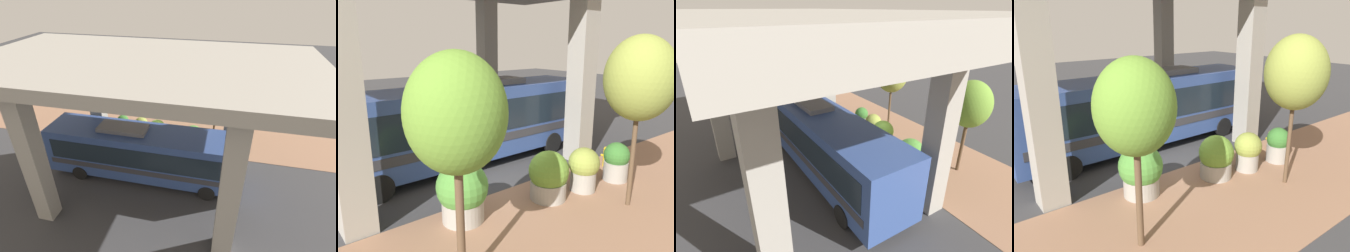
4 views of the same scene
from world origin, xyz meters
The scene contains 10 objects.
ground_plane centered at (0.00, 0.00, 0.00)m, with size 80.00×80.00×0.00m, color #38383A.
sidewalk_strip centered at (-3.00, 0.00, 0.01)m, with size 6.00×40.00×0.02m.
bus centered at (3.13, -0.57, 1.98)m, with size 2.81×12.22×3.65m.
fire_hydrant centered at (-0.90, -4.94, 0.46)m, with size 0.44×0.21×0.90m.
planter_front centered at (-1.44, -0.88, 0.83)m, with size 1.36×1.36×1.70m.
planter_middle centered at (-1.77, -2.33, 0.84)m, with size 1.11×1.11×1.61m.
planter_back centered at (-1.98, -4.03, 0.77)m, with size 0.98×0.98×1.52m.
planter_extra centered at (-0.85, 2.13, 0.93)m, with size 1.54×1.54×1.88m.
street_tree_near centered at (-3.17, 3.57, 3.87)m, with size 2.02×2.02×5.10m.
street_tree_far centered at (-3.41, -2.61, 4.15)m, with size 2.15×2.15×5.46m.
Camera 2 is at (-8.56, 6.66, 5.23)m, focal length 35.00 mm.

